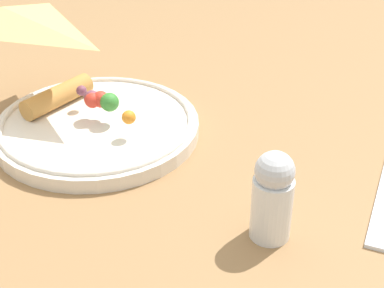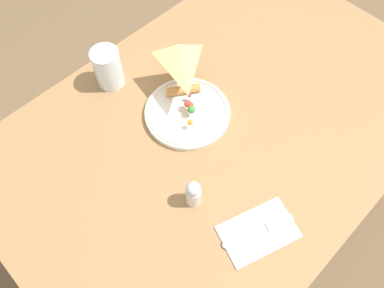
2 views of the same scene
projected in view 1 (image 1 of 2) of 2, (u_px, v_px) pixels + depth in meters
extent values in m
cube|color=olive|center=(173.00, 119.00, 0.73)|extent=(1.25, 0.83, 0.03)
cube|color=brown|center=(46.00, 124.00, 1.42)|extent=(0.06, 0.06, 0.68)
cube|color=brown|center=(353.00, 133.00, 1.38)|extent=(0.06, 0.06, 0.68)
cylinder|color=silver|center=(97.00, 128.00, 0.66)|extent=(0.23, 0.23, 0.02)
torus|color=silver|center=(97.00, 120.00, 0.66)|extent=(0.22, 0.22, 0.01)
pyramid|color=#E0B266|center=(106.00, 118.00, 0.64)|extent=(0.17, 0.19, 0.02)
cylinder|color=#C68942|center=(58.00, 96.00, 0.68)|extent=(0.09, 0.07, 0.02)
sphere|color=red|center=(101.00, 99.00, 0.65)|extent=(0.02, 0.02, 0.02)
sphere|color=orange|center=(129.00, 117.00, 0.62)|extent=(0.02, 0.02, 0.02)
sphere|color=red|center=(92.00, 100.00, 0.65)|extent=(0.02, 0.02, 0.02)
sphere|color=#7A4256|center=(92.00, 98.00, 0.65)|extent=(0.02, 0.02, 0.02)
sphere|color=#388433|center=(110.00, 102.00, 0.64)|extent=(0.02, 0.02, 0.02)
sphere|color=#7A4256|center=(81.00, 91.00, 0.67)|extent=(0.01, 0.01, 0.01)
cylinder|color=silver|center=(271.00, 208.00, 0.50)|extent=(0.04, 0.04, 0.06)
sphere|color=silver|center=(275.00, 171.00, 0.48)|extent=(0.03, 0.03, 0.03)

